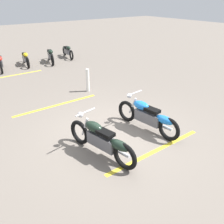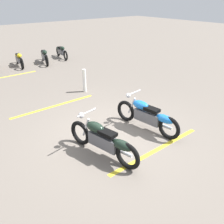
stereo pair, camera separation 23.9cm
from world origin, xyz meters
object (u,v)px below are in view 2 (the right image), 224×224
at_px(motorcycle_row_center, 19,59).
at_px(bollard_post, 84,81).
at_px(motorcycle_dark_foreground, 104,140).
at_px(motorcycle_bright_foreground, 148,116).
at_px(motorcycle_row_far_left, 61,51).
at_px(motorcycle_row_left, 44,56).

xyz_separation_m(motorcycle_row_center, bollard_post, (-5.60, -0.66, 0.07)).
bearing_deg(motorcycle_dark_foreground, bollard_post, -37.73).
bearing_deg(bollard_post, motorcycle_bright_foreground, 175.75).
xyz_separation_m(motorcycle_bright_foreground, bollard_post, (3.78, -0.28, 0.01)).
height_order(motorcycle_dark_foreground, motorcycle_row_far_left, motorcycle_dark_foreground).
distance_m(motorcycle_row_far_left, motorcycle_row_center, 2.76).
bearing_deg(motorcycle_row_center, motorcycle_row_far_left, 105.12).
relative_size(motorcycle_dark_foreground, motorcycle_row_center, 1.13).
xyz_separation_m(motorcycle_dark_foreground, motorcycle_row_left, (9.38, -2.78, -0.03)).
bearing_deg(motorcycle_row_left, motorcycle_dark_foreground, -0.65).
bearing_deg(motorcycle_row_far_left, motorcycle_bright_foreground, -4.71).
height_order(motorcycle_bright_foreground, motorcycle_row_left, motorcycle_bright_foreground).
height_order(motorcycle_row_far_left, motorcycle_row_center, same).
height_order(motorcycle_dark_foreground, bollard_post, motorcycle_dark_foreground).
bearing_deg(motorcycle_row_left, bollard_post, 8.16).
xyz_separation_m(motorcycle_dark_foreground, motorcycle_row_center, (9.63, -1.40, -0.06)).
bearing_deg(motorcycle_row_left, motorcycle_bright_foreground, 9.58).
height_order(motorcycle_row_left, bollard_post, bollard_post).
distance_m(motorcycle_dark_foreground, bollard_post, 4.52).
bearing_deg(motorcycle_row_center, motorcycle_bright_foreground, 11.72).
xyz_separation_m(motorcycle_bright_foreground, motorcycle_row_left, (9.13, -1.00, -0.03)).
distance_m(motorcycle_bright_foreground, motorcycle_row_far_left, 9.95).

